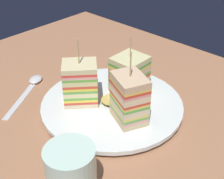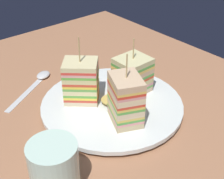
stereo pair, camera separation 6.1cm
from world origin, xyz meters
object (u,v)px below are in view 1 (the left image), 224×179
at_px(sandwich_wedge_0, 129,74).
at_px(sandwich_wedge_1, 81,83).
at_px(sandwich_wedge_2, 129,99).
at_px(spoon, 32,85).
at_px(chip_pile, 121,97).
at_px(drinking_glass, 71,176).
at_px(plate, 112,105).

xyz_separation_m(sandwich_wedge_0, sandwich_wedge_1, (0.04, 0.10, 0.00)).
xyz_separation_m(sandwich_wedge_1, sandwich_wedge_2, (-0.10, -0.02, 0.00)).
bearing_deg(sandwich_wedge_2, spoon, 34.25).
bearing_deg(sandwich_wedge_0, chip_pile, 21.29).
height_order(sandwich_wedge_0, drinking_glass, sandwich_wedge_0).
bearing_deg(chip_pile, sandwich_wedge_1, 42.99).
distance_m(plate, drinking_glass, 0.21).
distance_m(plate, chip_pile, 0.02).
bearing_deg(drinking_glass, plate, -62.24).
bearing_deg(plate, sandwich_wedge_0, -83.09).
height_order(plate, sandwich_wedge_2, sandwich_wedge_2).
distance_m(chip_pile, spoon, 0.21).
bearing_deg(plate, sandwich_wedge_1, 38.62).
bearing_deg(sandwich_wedge_2, sandwich_wedge_0, -25.55).
distance_m(sandwich_wedge_2, drinking_glass, 0.18).
bearing_deg(chip_pile, spoon, 21.02).
xyz_separation_m(sandwich_wedge_1, spoon, (0.14, 0.02, -0.05)).
relative_size(plate, drinking_glass, 3.30).
relative_size(chip_pile, drinking_glass, 0.90).
xyz_separation_m(sandwich_wedge_0, drinking_glass, (-0.11, 0.25, -0.02)).
bearing_deg(drinking_glass, spoon, -24.45).
distance_m(sandwich_wedge_2, spoon, 0.25).
bearing_deg(sandwich_wedge_1, plate, -9.02).
bearing_deg(sandwich_wedge_2, drinking_glass, 128.23).
bearing_deg(sandwich_wedge_1, drinking_glass, -93.67).
bearing_deg(sandwich_wedge_0, sandwich_wedge_1, -22.66).
xyz_separation_m(plate, sandwich_wedge_2, (-0.06, 0.02, 0.05)).
height_order(sandwich_wedge_2, spoon, sandwich_wedge_2).
relative_size(plate, chip_pile, 3.65).
bearing_deg(sandwich_wedge_2, chip_pile, -10.65).
height_order(sandwich_wedge_0, sandwich_wedge_1, sandwich_wedge_1).
height_order(chip_pile, drinking_glass, drinking_glass).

